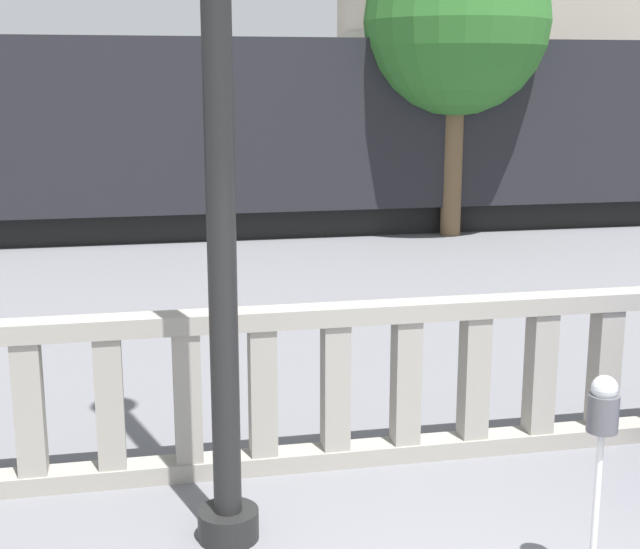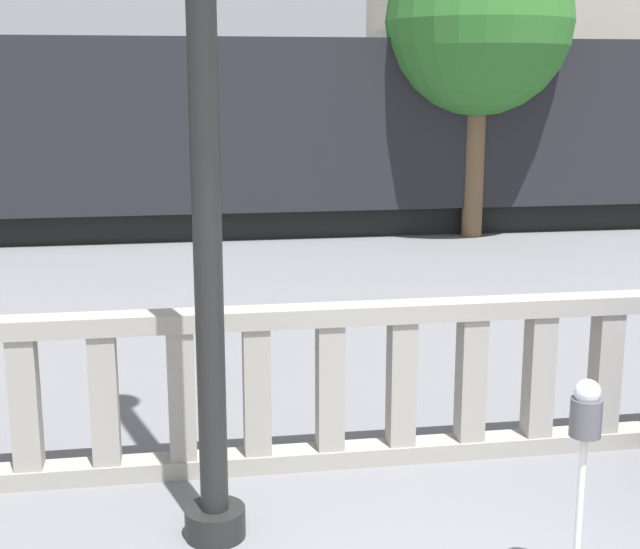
{
  "view_description": "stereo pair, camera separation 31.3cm",
  "coord_description": "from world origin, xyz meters",
  "px_view_note": "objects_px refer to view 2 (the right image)",
  "views": [
    {
      "loc": [
        -1.7,
        -3.17,
        2.95
      ],
      "look_at": [
        -0.2,
        4.17,
        1.3
      ],
      "focal_mm": 50.0,
      "sensor_mm": 36.0,
      "label": 1
    },
    {
      "loc": [
        -1.4,
        -3.22,
        2.95
      ],
      "look_at": [
        -0.2,
        4.17,
        1.3
      ],
      "focal_mm": 50.0,
      "sensor_mm": 36.0,
      "label": 2
    }
  ],
  "objects_px": {
    "parking_meter": "(585,423)",
    "train_far": "(76,113)",
    "train_near": "(188,133)",
    "tree_left": "(479,23)"
  },
  "relations": [
    {
      "from": "parking_meter",
      "to": "tree_left",
      "type": "height_order",
      "value": "tree_left"
    },
    {
      "from": "train_near",
      "to": "train_far",
      "type": "height_order",
      "value": "train_far"
    },
    {
      "from": "train_near",
      "to": "train_far",
      "type": "xyz_separation_m",
      "value": [
        -3.09,
        9.67,
        0.04
      ]
    },
    {
      "from": "parking_meter",
      "to": "train_near",
      "type": "xyz_separation_m",
      "value": [
        -1.96,
        13.21,
        0.86
      ]
    },
    {
      "from": "parking_meter",
      "to": "train_far",
      "type": "bearing_deg",
      "value": 102.44
    },
    {
      "from": "train_far",
      "to": "tree_left",
      "type": "bearing_deg",
      "value": -52.92
    },
    {
      "from": "parking_meter",
      "to": "train_near",
      "type": "relative_size",
      "value": 0.04
    },
    {
      "from": "train_near",
      "to": "tree_left",
      "type": "height_order",
      "value": "tree_left"
    },
    {
      "from": "train_near",
      "to": "train_far",
      "type": "distance_m",
      "value": 10.15
    },
    {
      "from": "train_near",
      "to": "tree_left",
      "type": "distance_m",
      "value": 5.85
    }
  ]
}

